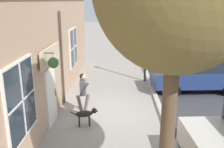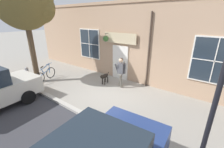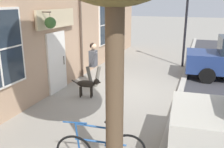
{
  "view_description": "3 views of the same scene",
  "coord_description": "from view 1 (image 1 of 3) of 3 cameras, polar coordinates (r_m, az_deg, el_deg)",
  "views": [
    {
      "loc": [
        0.27,
        -9.04,
        4.35
      ],
      "look_at": [
        -0.0,
        0.78,
        1.45
      ],
      "focal_mm": 40.0,
      "sensor_mm": 36.0,
      "label": 1
    },
    {
      "loc": [
        5.29,
        4.32,
        3.64
      ],
      "look_at": [
        -0.17,
        0.18,
        1.08
      ],
      "focal_mm": 24.0,
      "sensor_mm": 36.0,
      "label": 2
    },
    {
      "loc": [
        2.54,
        -8.01,
        3.11
      ],
      "look_at": [
        -0.04,
        -0.9,
        0.89
      ],
      "focal_mm": 40.0,
      "sensor_mm": 36.0,
      "label": 3
    }
  ],
  "objects": [
    {
      "name": "street_lamp",
      "position": [
        13.61,
        7.9,
        9.89
      ],
      "size": [
        0.32,
        0.32,
        4.27
      ],
      "color": "black",
      "rests_on": "ground_plane"
    },
    {
      "name": "dog_on_leash",
      "position": [
        9.08,
        -6.01,
        -9.06
      ],
      "size": [
        1.01,
        0.37,
        0.68
      ],
      "color": "black",
      "rests_on": "ground_plane"
    },
    {
      "name": "storefront_facade",
      "position": [
        9.63,
        -14.2,
        3.56
      ],
      "size": [
        0.95,
        18.0,
        4.57
      ],
      "color": "tan",
      "rests_on": "ground_plane"
    },
    {
      "name": "parked_car_mid_block",
      "position": [
        13.09,
        18.94,
        0.13
      ],
      "size": [
        4.41,
        2.16,
        1.75
      ],
      "color": "navy",
      "rests_on": "ground_plane"
    },
    {
      "name": "pedestrian_walking",
      "position": [
        9.81,
        -6.64,
        -3.65
      ],
      "size": [
        0.54,
        0.55,
        1.68
      ],
      "color": "#6B665B",
      "rests_on": "ground_plane"
    },
    {
      "name": "ground_plane",
      "position": [
        10.04,
        -0.11,
        -9.27
      ],
      "size": [
        90.0,
        90.0,
        0.0
      ],
      "primitive_type": "plane",
      "color": "gray"
    }
  ]
}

